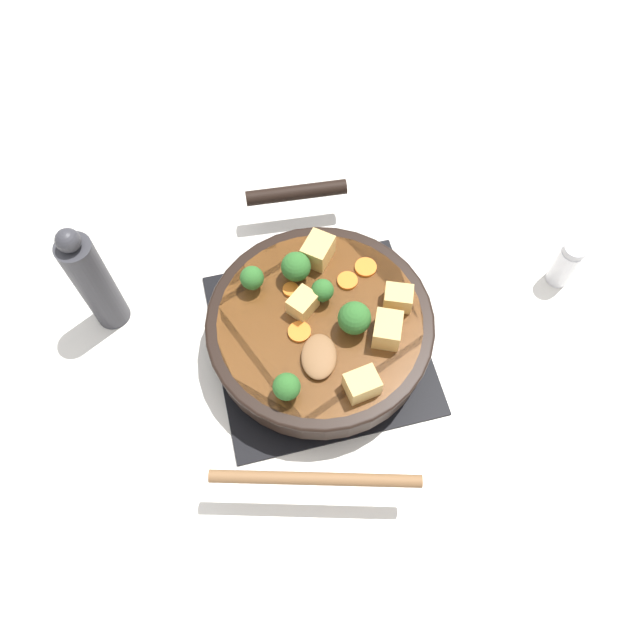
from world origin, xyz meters
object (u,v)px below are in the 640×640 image
wooden_spoon (317,426)px  salt_shaker (566,264)px  skillet_pan (320,326)px  pepper_mill (94,282)px

wooden_spoon → salt_shaker: 0.47m
wooden_spoon → skillet_pan: bearing=-105.1°
skillet_pan → wooden_spoon: 0.16m
skillet_pan → salt_shaker: 0.40m
skillet_pan → salt_shaker: salt_shaker is taller
wooden_spoon → pepper_mill: bearing=-46.9°
pepper_mill → salt_shaker: (-0.69, 0.10, -0.06)m
salt_shaker → pepper_mill: bearing=-8.3°
pepper_mill → salt_shaker: pepper_mill is taller
skillet_pan → salt_shaker: bearing=-177.3°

